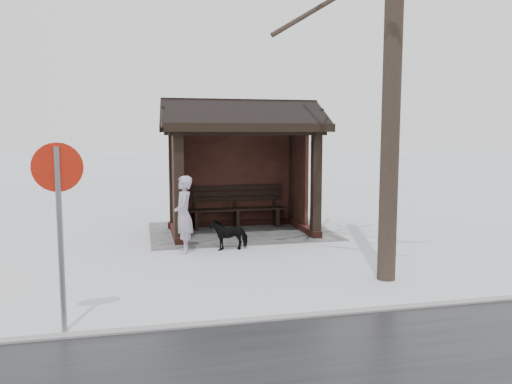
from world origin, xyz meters
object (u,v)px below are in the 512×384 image
at_px(bus_shelter, 240,140).
at_px(road_sign, 59,196).
at_px(pedestrian, 184,214).
at_px(dog, 229,234).

relative_size(bus_shelter, road_sign, 1.64).
distance_m(pedestrian, dog, 1.01).
bearing_deg(dog, pedestrian, -88.39).
bearing_deg(pedestrian, bus_shelter, 144.92).
relative_size(bus_shelter, dog, 4.97).
bearing_deg(bus_shelter, road_sign, 59.79).
bearing_deg(bus_shelter, dog, 71.78).
xyz_separation_m(dog, road_sign, (2.60, 3.71, 1.29)).
relative_size(bus_shelter, pedestrian, 2.40).
height_order(bus_shelter, pedestrian, bus_shelter).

